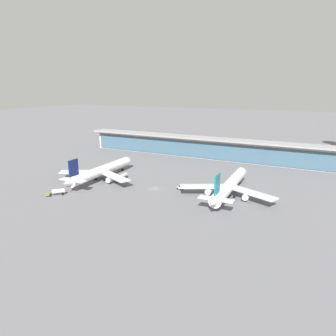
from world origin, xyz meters
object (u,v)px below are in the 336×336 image
Objects in this scene: airliner_centre_stand at (229,186)px; service_truck_mid_apron_olive at (122,176)px; airliner_left_stand at (101,171)px; service_truck_near_nose_olive at (56,192)px; service_truck_under_wing_white at (180,188)px.

airliner_centre_stand is 6.81× the size of service_truck_mid_apron_olive.
airliner_left_stand and airliner_centre_stand have the same top height.
airliner_left_stand is 6.81× the size of service_truck_mid_apron_olive.
service_truck_near_nose_olive is 0.90× the size of service_truck_mid_apron_olive.
service_truck_under_wing_white is at bearing -2.71° from service_truck_mid_apron_olive.
airliner_centre_stand is 18.35× the size of service_truck_under_wing_white.
airliner_left_stand is 7.58× the size of service_truck_near_nose_olive.
airliner_centre_stand reaches higher than service_truck_near_nose_olive.
airliner_left_stand is at bearing -174.79° from service_truck_under_wing_white.
service_truck_under_wing_white is at bearing -175.09° from airliner_centre_stand.
service_truck_mid_apron_olive is at bearing -179.63° from airliner_centre_stand.
service_truck_under_wing_white is 36.03m from service_truck_mid_apron_olive.
service_truck_near_nose_olive is 38.06m from service_truck_mid_apron_olive.
service_truck_near_nose_olive is (-2.75, -29.99, -3.26)m from airliner_left_stand.
service_truck_under_wing_white is at bearing 35.07° from service_truck_near_nose_olive.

